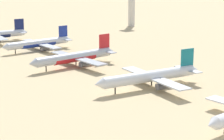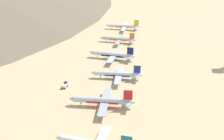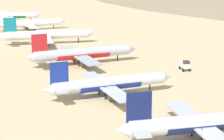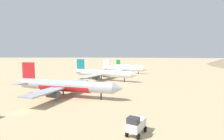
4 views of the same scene
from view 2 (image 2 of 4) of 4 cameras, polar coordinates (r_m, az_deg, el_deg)
The scene contains 7 objects.
ground_plane at distance 220.18m, azimuth -0.59°, elevation -4.08°, with size 1800.00×1800.00×0.00m, color tan.
parked_jet_0 at distance 355.14m, azimuth 2.10°, elevation 8.03°, with size 39.86×32.38×11.50m.
parked_jet_1 at distance 313.70m, azimuth 1.17°, elevation 5.69°, with size 37.38×30.48×10.78m.
parked_jet_2 at distance 273.14m, azimuth 0.12°, elevation 2.83°, with size 42.47×34.73×12.28m.
parked_jet_3 at distance 237.53m, azimuth 1.02°, elevation -0.76°, with size 40.10×32.50×11.59m.
parked_jet_4 at distance 201.79m, azimuth -1.67°, elevation -5.62°, with size 43.73×35.42×12.64m.
service_truck at distance 228.13m, azimuth -8.62°, elevation -2.70°, with size 3.66×5.57×3.90m.
Camera 2 is at (-20.44, 191.62, 106.50)m, focal length 49.97 mm.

